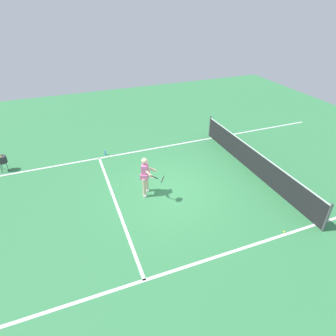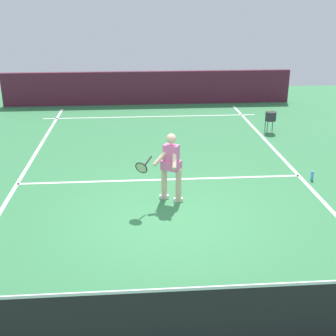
% 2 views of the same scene
% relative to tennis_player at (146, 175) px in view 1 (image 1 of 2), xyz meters
% --- Properties ---
extents(ground_plane, '(28.35, 28.35, 0.00)m').
position_rel_tennis_player_xyz_m(ground_plane, '(0.13, 0.84, -0.85)').
color(ground_plane, '#38844C').
extents(service_line_marking, '(7.07, 0.10, 0.01)m').
position_rel_tennis_player_xyz_m(service_line_marking, '(0.13, -1.22, -0.84)').
color(service_line_marking, white).
rests_on(service_line_marking, ground).
extents(sideline_left_marking, '(0.10, 19.81, 0.01)m').
position_rel_tennis_player_xyz_m(sideline_left_marking, '(-3.41, 0.84, -0.84)').
color(sideline_left_marking, white).
rests_on(sideline_left_marking, ground).
extents(sideline_right_marking, '(0.10, 19.81, 0.01)m').
position_rel_tennis_player_xyz_m(sideline_right_marking, '(3.66, 0.84, -0.84)').
color(sideline_right_marking, white).
rests_on(sideline_right_marking, ground).
extents(court_net, '(7.75, 0.08, 1.11)m').
position_rel_tennis_player_xyz_m(court_net, '(0.13, 4.69, -0.32)').
color(court_net, '#4C4C51').
rests_on(court_net, ground).
extents(tennis_player, '(1.07, 0.79, 1.55)m').
position_rel_tennis_player_xyz_m(tennis_player, '(0.00, 0.00, 0.00)').
color(tennis_player, beige).
rests_on(tennis_player, ground).
extents(tennis_ball_near, '(0.07, 0.07, 0.07)m').
position_rel_tennis_player_xyz_m(tennis_ball_near, '(3.58, 3.49, -0.81)').
color(tennis_ball_near, '#D1E533').
rests_on(tennis_ball_near, ground).
extents(ball_hopper, '(0.36, 0.36, 0.74)m').
position_rel_tennis_player_xyz_m(ball_hopper, '(-3.80, -5.17, -0.30)').
color(ball_hopper, '#333338').
rests_on(ball_hopper, ground).
extents(water_bottle, '(0.07, 0.07, 0.24)m').
position_rel_tennis_player_xyz_m(water_bottle, '(-3.62, -0.90, -0.73)').
color(water_bottle, '#4C9EE5').
rests_on(water_bottle, ground).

